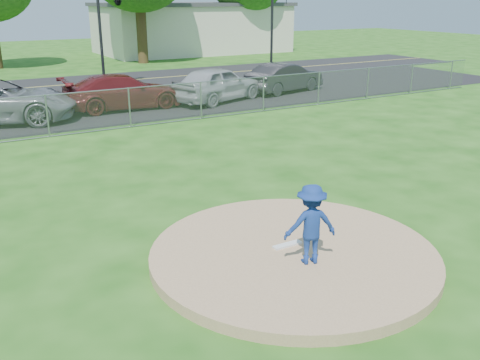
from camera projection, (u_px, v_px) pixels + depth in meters
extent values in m
plane|color=#1C5011|center=(122.00, 142.00, 18.29)|extent=(120.00, 120.00, 0.00)
cylinder|color=tan|center=(293.00, 255.00, 10.08)|extent=(5.40, 5.40, 0.20)
cube|color=white|center=(287.00, 245.00, 10.21)|extent=(0.60, 0.15, 0.04)
cube|color=gray|center=(104.00, 111.00, 19.68)|extent=(40.00, 0.06, 1.50)
cube|color=black|center=(75.00, 110.00, 23.60)|extent=(50.00, 8.00, 0.01)
cube|color=black|center=(41.00, 87.00, 29.73)|extent=(60.00, 7.00, 0.01)
cube|color=beige|center=(192.00, 29.00, 48.16)|extent=(16.00, 9.00, 4.00)
cube|color=#3F3F42|center=(192.00, 4.00, 47.46)|extent=(16.40, 9.40, 0.30)
cylinder|color=#3B2915|center=(142.00, 32.00, 39.83)|extent=(0.76, 0.76, 4.55)
cylinder|color=#322212|center=(247.00, 29.00, 47.58)|extent=(0.74, 0.74, 4.20)
cylinder|color=black|center=(101.00, 35.00, 28.62)|extent=(0.16, 0.16, 5.60)
cylinder|color=black|center=(272.00, 29.00, 33.87)|extent=(0.16, 0.16, 5.60)
imported|color=navy|center=(311.00, 224.00, 9.37)|extent=(1.06, 0.80, 1.46)
imported|color=maroon|center=(123.00, 92.00, 23.52)|extent=(5.29, 2.25, 1.52)
imported|color=#B0B3B5|center=(217.00, 84.00, 25.24)|extent=(5.23, 3.53, 1.65)
imported|color=#262629|center=(285.00, 77.00, 27.84)|extent=(4.78, 2.63, 1.49)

